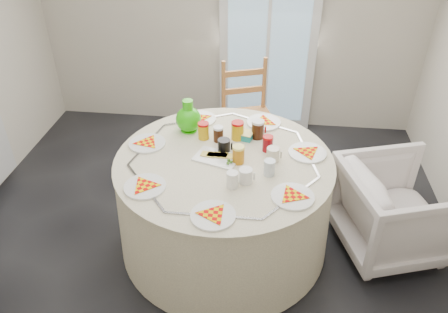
# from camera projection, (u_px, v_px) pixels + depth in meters

# --- Properties ---
(floor) EXTENTS (4.00, 4.00, 0.00)m
(floor) POSITION_uv_depth(u_px,v_px,m) (203.00, 243.00, 3.46)
(floor) COLOR black
(floor) RESTS_ON ground
(wall_back) EXTENTS (4.00, 0.02, 2.60)m
(wall_back) POSITION_uv_depth(u_px,v_px,m) (230.00, 7.00, 4.38)
(wall_back) COLOR #BCB5A3
(wall_back) RESTS_ON floor
(glass_door) EXTENTS (1.00, 0.08, 2.10)m
(glass_door) POSITION_uv_depth(u_px,v_px,m) (269.00, 34.00, 4.44)
(glass_door) COLOR silver
(glass_door) RESTS_ON floor
(table) EXTENTS (1.59, 1.59, 0.81)m
(table) POSITION_uv_depth(u_px,v_px,m) (224.00, 203.00, 3.28)
(table) COLOR beige
(table) RESTS_ON floor
(wooden_chair) EXTENTS (0.58, 0.57, 1.03)m
(wooden_chair) POSITION_uv_depth(u_px,v_px,m) (248.00, 122.00, 4.11)
(wooden_chair) COLOR #BF743E
(wooden_chair) RESTS_ON floor
(armchair) EXTENTS (0.90, 0.93, 0.78)m
(armchair) POSITION_uv_depth(u_px,v_px,m) (396.00, 206.00, 3.23)
(armchair) COLOR silver
(armchair) RESTS_ON floor
(place_settings) EXTENTS (1.83, 1.83, 0.03)m
(place_settings) POSITION_uv_depth(u_px,v_px,m) (224.00, 160.00, 3.06)
(place_settings) COLOR white
(place_settings) RESTS_ON table
(jar_cluster) EXTENTS (0.61, 0.44, 0.16)m
(jar_cluster) POSITION_uv_depth(u_px,v_px,m) (233.00, 139.00, 3.20)
(jar_cluster) COLOR olive
(jar_cluster) RESTS_ON table
(butter_tub) EXTENTS (0.16, 0.14, 0.06)m
(butter_tub) POSITION_uv_depth(u_px,v_px,m) (243.00, 137.00, 3.28)
(butter_tub) COLOR teal
(butter_tub) RESTS_ON table
(green_pitcher) EXTENTS (0.25, 0.25, 0.25)m
(green_pitcher) POSITION_uv_depth(u_px,v_px,m) (189.00, 120.00, 3.33)
(green_pitcher) COLOR #27BE0C
(green_pitcher) RESTS_ON table
(cheese_platter) EXTENTS (0.35, 0.28, 0.04)m
(cheese_platter) POSITION_uv_depth(u_px,v_px,m) (217.00, 159.00, 3.07)
(cheese_platter) COLOR white
(cheese_platter) RESTS_ON table
(mugs_glasses) EXTENTS (0.87, 0.87, 0.12)m
(mugs_glasses) POSITION_uv_depth(u_px,v_px,m) (248.00, 159.00, 3.00)
(mugs_glasses) COLOR #AAA2A1
(mugs_glasses) RESTS_ON table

